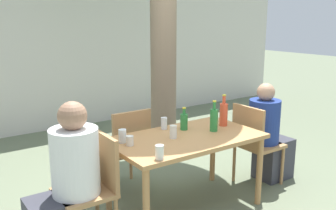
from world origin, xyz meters
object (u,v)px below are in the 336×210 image
at_px(person_seated_1, 269,137).
at_px(patio_chair_2, 127,145).
at_px(person_seated_0, 66,186).
at_px(drinking_glass_4, 160,152).
at_px(patio_chair_0, 94,182).
at_px(green_bottle_1, 184,121).
at_px(drinking_glass_1, 164,123).
at_px(soda_bottle_2, 224,114).
at_px(green_bottle_0, 214,119).
at_px(drinking_glass_0, 130,141).
at_px(patio_chair_1, 254,140).
at_px(dining_table_front, 186,145).
at_px(drinking_glass_3, 173,132).
at_px(drinking_glass_2, 122,136).

bearing_deg(person_seated_1, patio_chair_2, 66.61).
distance_m(person_seated_0, drinking_glass_4, 0.78).
bearing_deg(patio_chair_0, green_bottle_1, 99.79).
xyz_separation_m(person_seated_0, drinking_glass_1, (1.15, 0.32, 0.25)).
distance_m(patio_chair_2, drinking_glass_4, 1.05).
xyz_separation_m(patio_chair_2, soda_bottle_2, (0.84, -0.58, 0.35)).
height_order(green_bottle_0, drinking_glass_0, green_bottle_0).
height_order(patio_chair_0, person_seated_1, person_seated_1).
height_order(green_bottle_1, soda_bottle_2, soda_bottle_2).
height_order(patio_chair_1, soda_bottle_2, soda_bottle_2).
xyz_separation_m(patio_chair_1, soda_bottle_2, (-0.41, 0.07, 0.35)).
height_order(patio_chair_0, soda_bottle_2, soda_bottle_2).
bearing_deg(dining_table_front, drinking_glass_3, 169.14).
xyz_separation_m(patio_chair_0, patio_chair_2, (0.67, 0.64, 0.00)).
relative_size(green_bottle_0, soda_bottle_2, 0.94).
height_order(drinking_glass_0, drinking_glass_3, drinking_glass_3).
relative_size(dining_table_front, drinking_glass_2, 11.72).
bearing_deg(patio_chair_0, drinking_glass_1, 109.05).
xyz_separation_m(drinking_glass_0, drinking_glass_4, (0.04, -0.42, 0.01)).
bearing_deg(drinking_glass_0, person_seated_0, -172.79).
bearing_deg(patio_chair_0, soda_bottle_2, 92.60).
xyz_separation_m(patio_chair_0, soda_bottle_2, (1.50, 0.07, 0.35)).
distance_m(patio_chair_2, drinking_glass_0, 0.68).
bearing_deg(person_seated_0, drinking_glass_3, 91.36).
bearing_deg(drinking_glass_4, drinking_glass_3, 42.81).
bearing_deg(patio_chair_1, drinking_glass_3, 88.68).
bearing_deg(drinking_glass_4, green_bottle_0, 20.50).
bearing_deg(dining_table_front, soda_bottle_2, 7.14).
bearing_deg(patio_chair_2, drinking_glass_4, 76.39).
relative_size(green_bottle_0, drinking_glass_1, 2.56).
height_order(green_bottle_0, drinking_glass_2, green_bottle_0).
height_order(drinking_glass_0, drinking_glass_4, drinking_glass_4).
relative_size(patio_chair_0, green_bottle_0, 2.97).
relative_size(person_seated_0, person_seated_1, 1.07).
height_order(patio_chair_2, drinking_glass_0, patio_chair_2).
bearing_deg(person_seated_1, green_bottle_1, 80.28).
height_order(dining_table_front, drinking_glass_1, drinking_glass_1).
distance_m(patio_chair_0, drinking_glass_3, 0.87).
xyz_separation_m(person_seated_0, person_seated_1, (2.39, -0.00, -0.05)).
bearing_deg(drinking_glass_0, patio_chair_0, -168.63).
relative_size(patio_chair_2, drinking_glass_2, 7.49).
height_order(patio_chair_1, drinking_glass_2, patio_chair_1).
xyz_separation_m(dining_table_front, drinking_glass_2, (-0.58, 0.18, 0.15)).
bearing_deg(soda_bottle_2, green_bottle_1, 164.75).
bearing_deg(drinking_glass_2, patio_chair_2, 57.53).
distance_m(patio_chair_2, drinking_glass_1, 0.50).
distance_m(dining_table_front, patio_chair_1, 0.97).
bearing_deg(drinking_glass_2, green_bottle_1, 0.07).
bearing_deg(dining_table_front, patio_chair_1, 0.00).
bearing_deg(drinking_glass_0, drinking_glass_2, 98.19).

